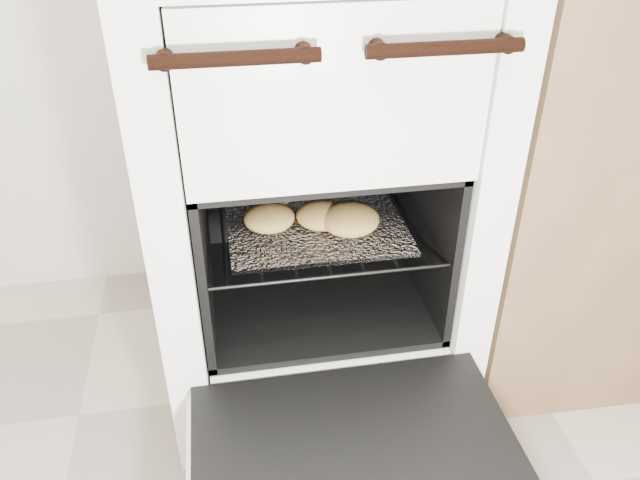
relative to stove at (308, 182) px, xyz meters
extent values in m
cube|color=white|center=(0.00, 0.01, 0.01)|extent=(0.60, 0.64, 0.92)
cylinder|color=black|center=(-0.14, -0.32, 0.35)|extent=(0.22, 0.02, 0.02)
cylinder|color=black|center=(0.14, -0.32, 0.35)|extent=(0.22, 0.02, 0.02)
cube|color=black|center=(0.00, -0.51, -0.24)|extent=(0.52, 0.40, 0.02)
cube|color=white|center=(0.00, -0.51, -0.26)|extent=(0.54, 0.42, 0.02)
cylinder|color=black|center=(-0.22, -0.07, -0.05)|extent=(0.01, 0.42, 0.01)
cylinder|color=black|center=(0.22, -0.07, -0.05)|extent=(0.01, 0.42, 0.01)
cylinder|color=black|center=(0.00, -0.27, -0.05)|extent=(0.43, 0.01, 0.01)
cylinder|color=black|center=(0.00, 0.13, -0.05)|extent=(0.43, 0.01, 0.01)
cylinder|color=black|center=(-0.18, -0.07, -0.05)|extent=(0.01, 0.40, 0.01)
cylinder|color=black|center=(-0.12, -0.07, -0.05)|extent=(0.01, 0.40, 0.01)
cylinder|color=black|center=(-0.06, -0.07, -0.05)|extent=(0.01, 0.40, 0.01)
cylinder|color=black|center=(0.00, -0.07, -0.05)|extent=(0.01, 0.40, 0.01)
cylinder|color=black|center=(0.06, -0.07, -0.05)|extent=(0.01, 0.40, 0.01)
cylinder|color=black|center=(0.12, -0.07, -0.05)|extent=(0.01, 0.40, 0.01)
cylinder|color=black|center=(0.18, -0.07, -0.05)|extent=(0.01, 0.40, 0.01)
cube|color=silver|center=(0.00, -0.09, -0.04)|extent=(0.34, 0.30, 0.01)
ellipsoid|color=tan|center=(0.01, -0.11, -0.02)|extent=(0.10, 0.10, 0.05)
ellipsoid|color=tan|center=(0.06, -0.14, -0.01)|extent=(0.15, 0.15, 0.05)
ellipsoid|color=tan|center=(-0.09, -0.10, -0.02)|extent=(0.13, 0.13, 0.04)
ellipsoid|color=tan|center=(-0.08, 0.00, -0.02)|extent=(0.12, 0.12, 0.04)
camera|label=1|loc=(-0.17, -1.13, 0.58)|focal=35.00mm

